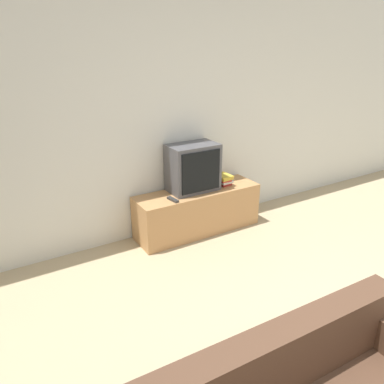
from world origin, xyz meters
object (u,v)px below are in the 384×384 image
tv_stand (198,211)px  remote_on_stand (173,200)px  book_stack (223,179)px  television (193,168)px

tv_stand → remote_on_stand: size_ratio=8.80×
book_stack → remote_on_stand: book_stack is taller
tv_stand → book_stack: size_ratio=6.24×
book_stack → tv_stand: bearing=-179.7°
remote_on_stand → book_stack: bearing=8.9°
book_stack → remote_on_stand: size_ratio=1.41×
tv_stand → book_stack: (0.35, 0.00, 0.32)m
television → book_stack: bearing=-6.2°
tv_stand → remote_on_stand: remote_on_stand is taller
tv_stand → book_stack: bearing=0.3°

